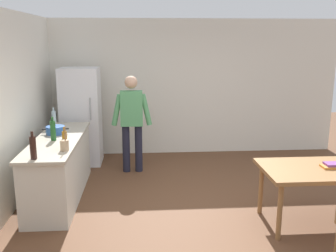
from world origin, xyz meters
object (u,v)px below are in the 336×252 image
at_px(utensil_jar, 64,145).
at_px(bottle_oil_amber, 65,139).
at_px(bottle_water_clear, 54,118).
at_px(book_stack, 333,166).
at_px(dining_table, 318,174).
at_px(bottle_wine_green, 53,130).
at_px(bottle_wine_dark, 33,147).
at_px(person, 132,118).
at_px(cooking_pot, 55,130).
at_px(refrigerator, 81,116).

distance_m(utensil_jar, bottle_oil_amber, 0.14).
distance_m(bottle_water_clear, book_stack, 4.31).
height_order(dining_table, bottle_wine_green, bottle_wine_green).
xyz_separation_m(dining_table, bottle_wine_green, (-3.43, 1.00, 0.37)).
relative_size(bottle_wine_dark, book_stack, 1.27).
bearing_deg(bottle_wine_dark, book_stack, -2.19).
xyz_separation_m(person, cooking_pot, (-1.13, -0.77, -0.02)).
height_order(refrigerator, bottle_wine_dark, refrigerator).
bearing_deg(refrigerator, bottle_wine_green, -94.42).
bearing_deg(bottle_oil_amber, refrigerator, 92.84).
xyz_separation_m(bottle_wine_dark, book_stack, (3.65, -0.14, -0.27)).
relative_size(person, bottle_wine_green, 5.00).
distance_m(refrigerator, bottle_water_clear, 0.79).
distance_m(bottle_oil_amber, bottle_wine_dark, 0.54).
bearing_deg(bottle_wine_dark, bottle_water_clear, 95.05).
bearing_deg(bottle_oil_amber, cooking_pot, 110.51).
xyz_separation_m(cooking_pot, book_stack, (3.66, -1.37, -0.18)).
bearing_deg(utensil_jar, book_stack, -7.94).
relative_size(refrigerator, dining_table, 1.29).
bearing_deg(cooking_pot, utensil_jar, -71.11).
bearing_deg(bottle_wine_green, book_stack, -15.44).
height_order(utensil_jar, bottle_oil_amber, utensil_jar).
bearing_deg(dining_table, bottle_oil_amber, 169.26).
bearing_deg(bottle_wine_dark, refrigerator, 86.08).
relative_size(person, dining_table, 1.21).
height_order(bottle_wine_dark, book_stack, bottle_wine_dark).
height_order(refrigerator, cooking_pot, refrigerator).
distance_m(refrigerator, cooking_pot, 1.34).
relative_size(refrigerator, cooking_pot, 4.50).
distance_m(refrigerator, book_stack, 4.40).
xyz_separation_m(refrigerator, bottle_wine_green, (-0.13, -1.70, 0.15)).
height_order(bottle_wine_green, bottle_water_clear, bottle_wine_green).
xyz_separation_m(bottle_oil_amber, book_stack, (3.37, -0.60, -0.24)).
bearing_deg(book_stack, refrigerator, 142.19).
distance_m(dining_table, utensil_jar, 3.22).
distance_m(refrigerator, bottle_wine_green, 1.71).
xyz_separation_m(bottle_oil_amber, bottle_wine_dark, (-0.28, -0.46, 0.03)).
bearing_deg(bottle_wine_green, bottle_water_clear, 101.75).
bearing_deg(dining_table, bottle_wine_dark, 177.66).
bearing_deg(refrigerator, person, -30.23).
xyz_separation_m(refrigerator, dining_table, (3.30, -2.70, -0.23)).
height_order(person, cooking_pot, person).
relative_size(refrigerator, person, 1.06).
xyz_separation_m(bottle_oil_amber, bottle_wine_green, (-0.24, 0.39, 0.03)).
height_order(refrigerator, bottle_oil_amber, refrigerator).
relative_size(refrigerator, utensil_jar, 5.62).
distance_m(bottle_oil_amber, bottle_wine_green, 0.46).
relative_size(dining_table, book_stack, 5.21).
xyz_separation_m(cooking_pot, bottle_water_clear, (-0.16, 0.62, 0.07)).
bearing_deg(dining_table, book_stack, 0.71).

